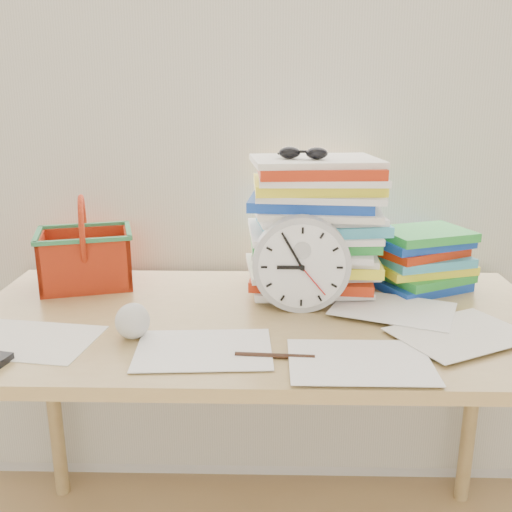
{
  "coord_description": "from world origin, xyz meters",
  "views": [
    {
      "loc": [
        0.02,
        0.33,
        1.27
      ],
      "look_at": [
        -0.01,
        1.6,
        0.9
      ],
      "focal_mm": 40.0,
      "sensor_mm": 36.0,
      "label": 1
    }
  ],
  "objects_px": {
    "desk": "(259,344)",
    "book_stack": "(421,259)",
    "clock": "(301,264)",
    "basket": "(84,242)",
    "paper_stack": "(314,226)"
  },
  "relations": [
    {
      "from": "desk",
      "to": "basket",
      "type": "height_order",
      "value": "basket"
    },
    {
      "from": "desk",
      "to": "basket",
      "type": "bearing_deg",
      "value": 155.8
    },
    {
      "from": "desk",
      "to": "clock",
      "type": "relative_size",
      "value": 5.95
    },
    {
      "from": "book_stack",
      "to": "basket",
      "type": "height_order",
      "value": "basket"
    },
    {
      "from": "paper_stack",
      "to": "clock",
      "type": "relative_size",
      "value": 1.51
    },
    {
      "from": "desk",
      "to": "book_stack",
      "type": "bearing_deg",
      "value": 26.87
    },
    {
      "from": "paper_stack",
      "to": "book_stack",
      "type": "bearing_deg",
      "value": 5.45
    },
    {
      "from": "clock",
      "to": "paper_stack",
      "type": "bearing_deg",
      "value": 75.12
    },
    {
      "from": "clock",
      "to": "book_stack",
      "type": "bearing_deg",
      "value": 27.91
    },
    {
      "from": "paper_stack",
      "to": "basket",
      "type": "distance_m",
      "value": 0.62
    },
    {
      "from": "desk",
      "to": "clock",
      "type": "xyz_separation_m",
      "value": [
        0.1,
        0.04,
        0.19
      ]
    },
    {
      "from": "paper_stack",
      "to": "desk",
      "type": "bearing_deg",
      "value": -126.06
    },
    {
      "from": "paper_stack",
      "to": "book_stack",
      "type": "height_order",
      "value": "paper_stack"
    },
    {
      "from": "clock",
      "to": "basket",
      "type": "distance_m",
      "value": 0.6
    },
    {
      "from": "clock",
      "to": "basket",
      "type": "bearing_deg",
      "value": 163.42
    }
  ]
}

